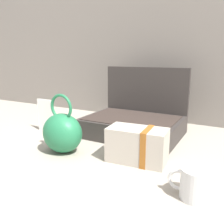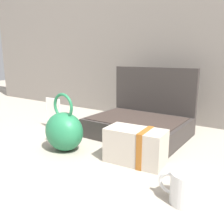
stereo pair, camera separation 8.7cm
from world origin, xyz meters
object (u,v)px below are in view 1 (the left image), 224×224
object	(u,v)px
info_card_left	(46,116)
coffee_mug	(195,184)
open_suitcase	(135,120)
teal_pouch_handbag	(62,132)
cream_toiletry_bag	(138,145)

from	to	relation	value
info_card_left	coffee_mug	bearing A→B (deg)	-18.79
open_suitcase	teal_pouch_handbag	distance (m)	0.37
open_suitcase	cream_toiletry_bag	bearing A→B (deg)	-64.82
cream_toiletry_bag	info_card_left	xyz separation A→B (m)	(-0.53, 0.11, 0.02)
teal_pouch_handbag	coffee_mug	bearing A→B (deg)	-9.17
info_card_left	open_suitcase	bearing A→B (deg)	23.15
open_suitcase	info_card_left	size ratio (longest dim) A/B	2.70
cream_toiletry_bag	info_card_left	bearing A→B (deg)	168.37
open_suitcase	info_card_left	world-z (taller)	open_suitcase
coffee_mug	open_suitcase	bearing A→B (deg)	129.67
open_suitcase	teal_pouch_handbag	xyz separation A→B (m)	(-0.15, -0.34, 0.01)
teal_pouch_handbag	cream_toiletry_bag	xyz separation A→B (m)	(0.29, 0.06, -0.02)
open_suitcase	cream_toiletry_bag	world-z (taller)	open_suitcase
coffee_mug	teal_pouch_handbag	bearing A→B (deg)	170.83
cream_toiletry_bag	coffee_mug	xyz separation A→B (m)	(0.22, -0.14, -0.02)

